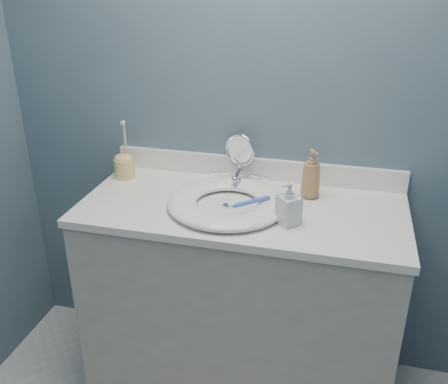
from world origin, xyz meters
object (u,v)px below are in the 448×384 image
(soap_bottle_amber, at_px, (311,174))
(soap_bottle_clear, at_px, (289,204))
(toothbrush_holder, at_px, (124,165))
(makeup_mirror, at_px, (240,155))

(soap_bottle_amber, relative_size, soap_bottle_clear, 1.25)
(toothbrush_holder, bearing_deg, makeup_mirror, 11.11)
(soap_bottle_amber, distance_m, soap_bottle_clear, 0.25)
(makeup_mirror, relative_size, toothbrush_holder, 0.81)
(makeup_mirror, height_order, toothbrush_holder, toothbrush_holder)
(makeup_mirror, height_order, soap_bottle_clear, makeup_mirror)
(makeup_mirror, xyz_separation_m, toothbrush_holder, (-0.48, -0.09, -0.05))
(soap_bottle_clear, bearing_deg, makeup_mirror, 172.14)
(soap_bottle_amber, bearing_deg, soap_bottle_clear, -136.40)
(soap_bottle_amber, relative_size, toothbrush_holder, 0.78)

